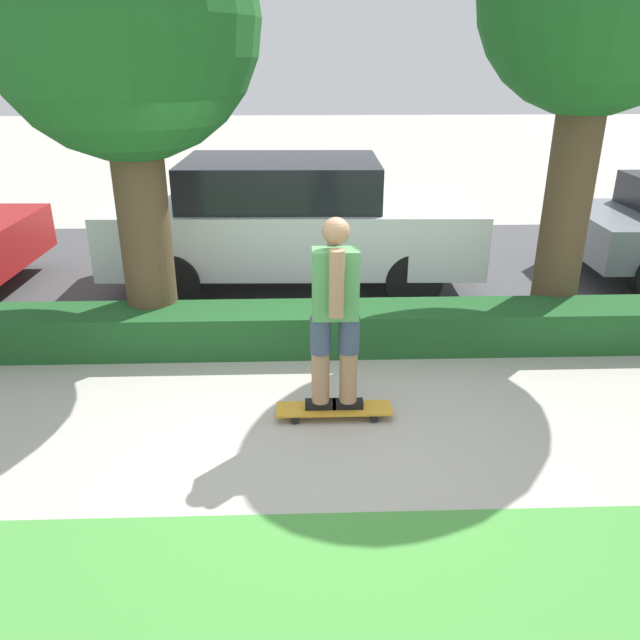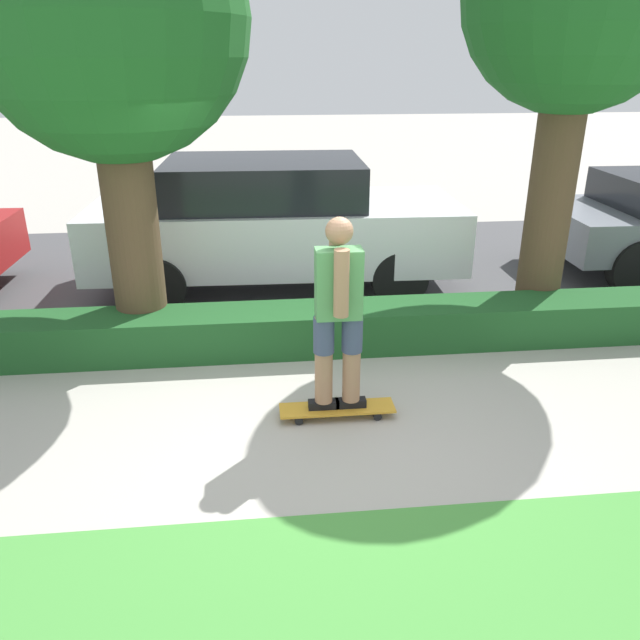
# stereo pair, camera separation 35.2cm
# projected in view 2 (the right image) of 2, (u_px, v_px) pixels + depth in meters

# --- Properties ---
(ground_plane) EXTENTS (60.00, 60.00, 0.00)m
(ground_plane) POSITION_uv_depth(u_px,v_px,m) (319.00, 432.00, 5.11)
(ground_plane) COLOR #ADA89E
(street_asphalt) EXTENTS (18.48, 5.00, 0.01)m
(street_asphalt) POSITION_uv_depth(u_px,v_px,m) (289.00, 271.00, 8.96)
(street_asphalt) COLOR #474749
(street_asphalt) RESTS_ON ground_plane
(hedge_row) EXTENTS (18.48, 0.60, 0.45)m
(hedge_row) POSITION_uv_depth(u_px,v_px,m) (303.00, 329.00, 6.49)
(hedge_row) COLOR #1E5123
(hedge_row) RESTS_ON ground_plane
(skateboard) EXTENTS (0.98, 0.24, 0.09)m
(skateboard) POSITION_uv_depth(u_px,v_px,m) (337.00, 409.00, 5.31)
(skateboard) COLOR gold
(skateboard) RESTS_ON ground_plane
(skater_person) EXTENTS (0.49, 0.42, 1.64)m
(skater_person) POSITION_uv_depth(u_px,v_px,m) (338.00, 312.00, 4.96)
(skater_person) COLOR black
(skater_person) RESTS_ON skateboard
(tree_near) EXTENTS (2.52, 2.52, 4.42)m
(tree_near) POSITION_uv_depth(u_px,v_px,m) (108.00, 27.00, 5.48)
(tree_near) COLOR brown
(tree_near) RESTS_ON ground_plane
(tree_mid) EXTENTS (2.26, 2.26, 4.54)m
(tree_mid) POSITION_uv_depth(u_px,v_px,m) (578.00, 5.00, 6.00)
(tree_mid) COLOR brown
(tree_mid) RESTS_ON ground_plane
(parked_car_middle) EXTENTS (4.74, 2.00, 1.66)m
(parked_car_middle) POSITION_uv_depth(u_px,v_px,m) (274.00, 222.00, 8.06)
(parked_car_middle) COLOR silver
(parked_car_middle) RESTS_ON ground_plane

